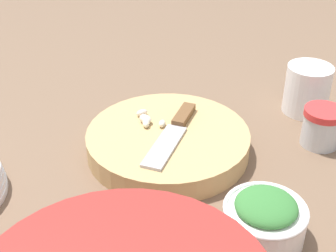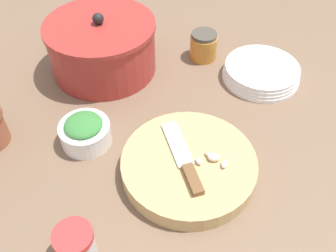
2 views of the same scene
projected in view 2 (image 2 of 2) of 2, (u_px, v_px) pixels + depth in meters
ground_plane at (175, 136)px, 0.85m from camera, size 5.00×5.00×0.00m
cutting_board at (189, 166)px, 0.77m from camera, size 0.28×0.28×0.04m
chef_knife at (184, 160)px, 0.75m from camera, size 0.11×0.19×0.01m
garlic_cloves at (213, 159)px, 0.75m from camera, size 0.05×0.06×0.01m
herb_bowl at (85, 131)px, 0.81m from camera, size 0.11×0.11×0.07m
spice_jar at (76, 244)px, 0.63m from camera, size 0.07×0.07×0.07m
plate_stack at (261, 72)px, 0.98m from camera, size 0.20×0.20×0.04m
honey_jar at (203, 46)px, 1.03m from camera, size 0.07×0.07×0.08m
stock_pot at (102, 47)px, 0.97m from camera, size 0.28×0.28×0.17m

